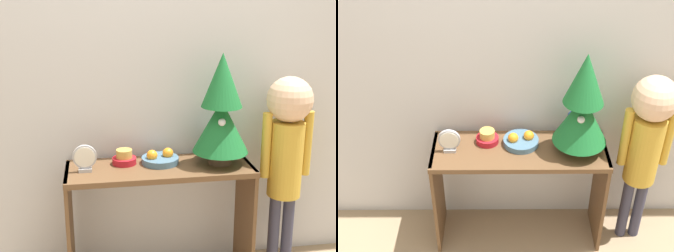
{
  "view_description": "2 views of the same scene",
  "coord_description": "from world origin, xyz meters",
  "views": [
    {
      "loc": [
        -0.33,
        -2.17,
        1.59
      ],
      "look_at": [
        0.05,
        0.2,
        0.91
      ],
      "focal_mm": 50.0,
      "sensor_mm": 36.0,
      "label": 1
    },
    {
      "loc": [
        -0.09,
        -1.92,
        2.35
      ],
      "look_at": [
        -0.08,
        0.16,
        0.87
      ],
      "focal_mm": 50.0,
      "sensor_mm": 36.0,
      "label": 2
    }
  ],
  "objects": [
    {
      "name": "mini_tree",
      "position": [
        0.33,
        0.18,
        0.98
      ],
      "size": [
        0.3,
        0.3,
        0.61
      ],
      "color": "#4C3828",
      "rests_on": "console_table"
    },
    {
      "name": "fruit_bowl",
      "position": [
        0.01,
        0.23,
        0.71
      ],
      "size": [
        0.2,
        0.2,
        0.08
      ],
      "color": "#476B84",
      "rests_on": "console_table"
    },
    {
      "name": "console_table",
      "position": [
        0.0,
        0.18,
        0.52
      ],
      "size": [
        1.01,
        0.36,
        0.69
      ],
      "color": "brown",
      "rests_on": "ground_plane"
    },
    {
      "name": "back_wall",
      "position": [
        0.0,
        0.41,
        1.25
      ],
      "size": [
        7.0,
        0.05,
        2.5
      ],
      "primitive_type": "cube",
      "color": "silver",
      "rests_on": "ground_plane"
    },
    {
      "name": "desk_clock",
      "position": [
        -0.4,
        0.17,
        0.76
      ],
      "size": [
        0.13,
        0.04,
        0.15
      ],
      "color": "#B2B2B7",
      "rests_on": "console_table"
    },
    {
      "name": "child_figure",
      "position": [
        0.71,
        0.16,
        0.8
      ],
      "size": [
        0.29,
        0.25,
        1.16
      ],
      "color": "#38384C",
      "rests_on": "ground_plane"
    },
    {
      "name": "singing_bowl",
      "position": [
        -0.19,
        0.25,
        0.72
      ],
      "size": [
        0.13,
        0.13,
        0.08
      ],
      "color": "#AD1923",
      "rests_on": "console_table"
    }
  ]
}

